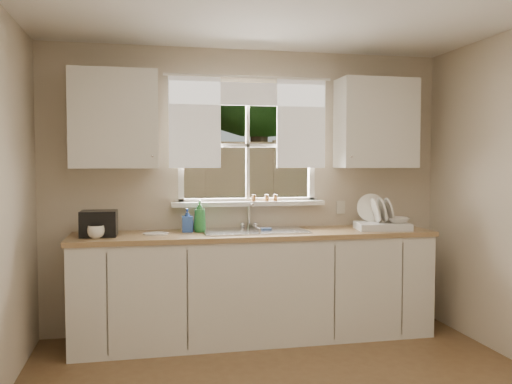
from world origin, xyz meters
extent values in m
cube|color=beige|center=(0.00, 2.00, 0.57)|extent=(3.60, 0.02, 1.15)
cube|color=beige|center=(0.00, 2.00, 2.33)|extent=(3.60, 0.02, 0.35)
cube|color=beige|center=(-1.20, 2.00, 1.65)|extent=(1.20, 0.02, 1.00)
cube|color=beige|center=(1.20, 2.00, 1.65)|extent=(1.20, 0.02, 1.00)
cube|color=white|center=(0.00, 2.02, 1.15)|extent=(1.30, 0.06, 0.05)
cube|color=white|center=(0.00, 2.02, 2.15)|extent=(1.30, 0.06, 0.05)
cube|color=white|center=(-0.60, 2.02, 1.65)|extent=(0.05, 0.06, 1.05)
cube|color=white|center=(0.60, 2.02, 1.65)|extent=(0.05, 0.06, 1.05)
cube|color=white|center=(0.00, 2.02, 1.65)|extent=(0.03, 0.04, 1.00)
cube|color=white|center=(0.00, 2.02, 1.65)|extent=(1.20, 0.04, 0.03)
cube|color=white|center=(0.00, 1.96, 1.13)|extent=(1.38, 0.14, 0.04)
cylinder|color=white|center=(0.00, 1.94, 2.25)|extent=(1.50, 0.02, 0.02)
cube|color=silver|center=(-0.48, 1.95, 1.85)|extent=(0.45, 0.02, 0.80)
cube|color=silver|center=(0.48, 1.95, 1.85)|extent=(0.45, 0.02, 0.80)
cube|color=silver|center=(0.00, 1.95, 2.10)|extent=(1.40, 0.02, 0.20)
cube|color=silver|center=(0.00, 1.68, 0.43)|extent=(3.00, 0.62, 0.87)
cube|color=#9F7C4F|center=(0.00, 1.68, 0.89)|extent=(3.04, 0.65, 0.04)
cube|color=silver|center=(-1.15, 1.82, 1.85)|extent=(0.70, 0.33, 0.80)
cube|color=silver|center=(1.15, 1.82, 1.85)|extent=(0.70, 0.33, 0.80)
cube|color=beige|center=(0.88, 1.99, 1.08)|extent=(0.08, 0.01, 0.12)
cylinder|color=brown|center=(0.16, 1.94, 1.18)|extent=(0.04, 0.04, 0.06)
cylinder|color=brown|center=(0.04, 1.94, 1.18)|extent=(0.04, 0.04, 0.06)
cylinder|color=brown|center=(0.24, 1.94, 1.18)|extent=(0.04, 0.04, 0.06)
cube|color=#335421|center=(0.00, 7.00, -0.02)|extent=(20.00, 10.00, 0.02)
cube|color=#947551|center=(0.00, 5.00, 0.90)|extent=(8.00, 0.10, 1.80)
cube|color=maroon|center=(-1.20, 8.50, 1.10)|extent=(3.00, 3.00, 2.20)
cube|color=black|center=(-1.20, 8.50, 2.35)|extent=(3.20, 3.20, 0.30)
cylinder|color=#423021|center=(1.40, 8.00, 1.60)|extent=(0.36, 0.36, 3.20)
sphere|color=#214716|center=(1.40, 8.00, 4.00)|extent=(4.00, 4.00, 4.00)
sphere|color=#214716|center=(0.30, 9.50, 4.50)|extent=(3.20, 3.20, 3.20)
cube|color=#B7B7BC|center=(0.00, 1.71, 0.83)|extent=(0.84, 0.46, 0.18)
cube|color=#B7B7BC|center=(0.00, 1.71, 0.92)|extent=(0.88, 0.50, 0.01)
cube|color=#B7B7BC|center=(0.00, 1.71, 0.89)|extent=(0.02, 0.41, 0.14)
cylinder|color=silver|center=(0.00, 1.96, 1.02)|extent=(0.03, 0.03, 0.22)
cylinder|color=silver|center=(0.00, 1.88, 1.13)|extent=(0.02, 0.18, 0.02)
sphere|color=silver|center=(-0.06, 1.96, 0.94)|extent=(0.05, 0.05, 0.05)
sphere|color=silver|center=(0.06, 1.96, 0.94)|extent=(0.05, 0.05, 0.05)
cube|color=silver|center=(1.13, 1.62, 0.94)|extent=(0.50, 0.41, 0.06)
cylinder|color=white|center=(1.08, 1.74, 1.09)|extent=(0.27, 0.12, 0.25)
cylinder|color=white|center=(1.07, 1.63, 1.08)|extent=(0.10, 0.23, 0.22)
cylinder|color=white|center=(1.13, 1.62, 1.08)|extent=(0.10, 0.23, 0.22)
cylinder|color=white|center=(1.19, 1.61, 1.08)|extent=(0.10, 0.23, 0.22)
imported|color=silver|center=(1.25, 1.58, 0.99)|extent=(0.21, 0.21, 0.05)
imported|color=#2A823A|center=(-0.46, 1.77, 1.05)|extent=(0.11, 0.11, 0.27)
imported|color=blue|center=(-0.56, 1.79, 1.01)|extent=(0.09, 0.09, 0.20)
imported|color=#BFB79D|center=(-0.46, 1.86, 0.99)|extent=(0.15, 0.15, 0.15)
cylinder|color=silver|center=(-0.83, 1.69, 0.92)|extent=(0.21, 0.21, 0.01)
imported|color=white|center=(-1.29, 1.54, 0.96)|extent=(0.13, 0.13, 0.10)
cube|color=black|center=(-1.27, 1.67, 1.01)|extent=(0.29, 0.25, 0.20)
camera|label=1|loc=(-0.93, -2.78, 1.50)|focal=38.00mm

